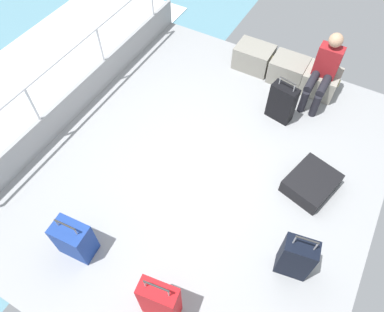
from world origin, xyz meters
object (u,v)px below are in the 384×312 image
(cargo_crate_2, at_px, (321,81))
(suitcase_4, at_px, (311,183))
(suitcase_2, at_px, (74,239))
(suitcase_3, at_px, (282,103))
(cargo_crate_0, at_px, (254,57))
(passenger_seated, at_px, (324,69))
(suitcase_1, at_px, (160,301))
(cargo_crate_1, at_px, (288,70))
(suitcase_0, at_px, (296,258))

(cargo_crate_2, bearing_deg, suitcase_4, -75.38)
(suitcase_2, relative_size, suitcase_3, 0.90)
(cargo_crate_0, height_order, suitcase_2, suitcase_2)
(passenger_seated, distance_m, suitcase_1, 3.87)
(cargo_crate_2, xyz_separation_m, passenger_seated, (0.00, -0.18, 0.37))
(cargo_crate_1, bearing_deg, cargo_crate_2, 0.93)
(passenger_seated, bearing_deg, cargo_crate_1, 162.12)
(suitcase_0, distance_m, suitcase_1, 1.48)
(suitcase_3, bearing_deg, cargo_crate_2, 68.12)
(cargo_crate_2, distance_m, passenger_seated, 0.41)
(suitcase_3, xyz_separation_m, suitcase_4, (0.81, -0.96, -0.19))
(cargo_crate_2, relative_size, suitcase_3, 0.76)
(cargo_crate_0, distance_m, suitcase_2, 3.97)
(suitcase_1, relative_size, suitcase_4, 1.11)
(cargo_crate_0, height_order, cargo_crate_2, cargo_crate_0)
(suitcase_1, xyz_separation_m, suitcase_4, (0.86, 2.22, -0.25))
(suitcase_2, xyz_separation_m, suitcase_3, (1.25, 3.08, 0.03))
(cargo_crate_0, bearing_deg, passenger_seated, -9.89)
(cargo_crate_0, bearing_deg, suitcase_3, -47.09)
(suitcase_0, bearing_deg, suitcase_2, -156.03)
(cargo_crate_0, bearing_deg, suitcase_0, -59.24)
(suitcase_2, height_order, suitcase_4, suitcase_2)
(suitcase_1, xyz_separation_m, suitcase_3, (0.05, 3.18, -0.06))
(suitcase_0, relative_size, suitcase_3, 1.11)
(suitcase_1, distance_m, suitcase_2, 1.20)
(cargo_crate_1, relative_size, suitcase_2, 0.89)
(suitcase_3, distance_m, suitcase_4, 1.27)
(passenger_seated, relative_size, suitcase_1, 1.27)
(passenger_seated, bearing_deg, cargo_crate_0, 170.11)
(suitcase_4, bearing_deg, passenger_seated, 106.16)
(cargo_crate_1, bearing_deg, suitcase_3, -76.95)
(cargo_crate_2, relative_size, passenger_seated, 0.51)
(suitcase_1, bearing_deg, cargo_crate_1, 92.01)
(suitcase_0, bearing_deg, suitcase_3, 114.60)
(cargo_crate_1, distance_m, cargo_crate_2, 0.53)
(suitcase_1, distance_m, suitcase_4, 2.39)
(passenger_seated, height_order, suitcase_2, passenger_seated)
(cargo_crate_0, relative_size, suitcase_1, 0.74)
(suitcase_1, bearing_deg, suitcase_0, 46.93)
(cargo_crate_1, distance_m, suitcase_0, 3.16)
(cargo_crate_1, bearing_deg, cargo_crate_0, 177.44)
(suitcase_2, bearing_deg, suitcase_4, 45.79)
(suitcase_1, bearing_deg, suitcase_2, 175.16)
(cargo_crate_0, xyz_separation_m, suitcase_3, (0.80, -0.86, 0.10))
(passenger_seated, bearing_deg, suitcase_2, -112.98)
(cargo_crate_1, xyz_separation_m, suitcase_3, (0.19, -0.84, 0.10))
(cargo_crate_2, bearing_deg, passenger_seated, -90.00)
(cargo_crate_2, relative_size, suitcase_1, 0.65)
(passenger_seated, relative_size, suitcase_4, 1.41)
(suitcase_0, bearing_deg, suitcase_1, -133.07)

